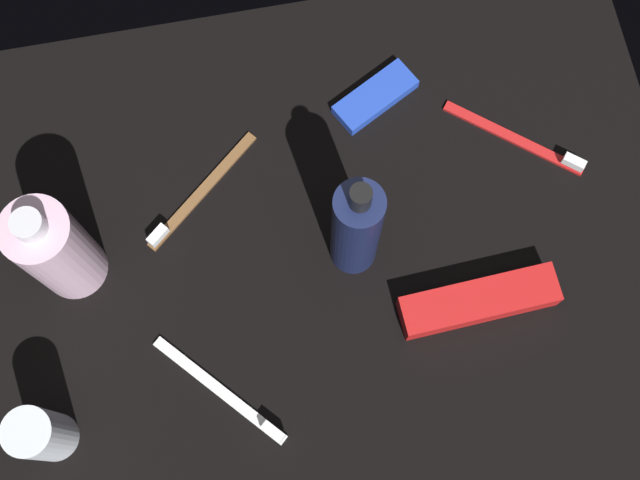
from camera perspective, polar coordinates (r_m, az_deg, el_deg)
ground_plane at (r=97.81cm, az=0.00°, el=-0.59°), size 84.00×64.00×1.20cm
lotion_bottle at (r=88.44cm, az=2.45°, el=0.76°), size 5.22×5.22×20.40cm
bodywash_bottle at (r=93.17cm, az=-17.37°, el=-0.61°), size 7.26×7.26×17.59cm
deodorant_stick at (r=93.22cm, az=-18.25°, el=-12.34°), size 5.11×5.11×9.98cm
toothbrush_brown at (r=99.49cm, az=-8.35°, el=2.90°), size 14.48×12.58×2.10cm
toothbrush_red at (r=103.76cm, az=13.47°, el=6.50°), size 14.75×12.25×2.10cm
toothbrush_white at (r=94.00cm, az=-6.27°, el=-10.39°), size 13.00×14.12×2.10cm
toothpaste_box_red at (r=95.70cm, az=10.62°, el=-4.08°), size 17.79×5.25×3.20cm
snack_bar_blue at (r=103.37cm, az=3.74°, el=9.60°), size 11.06×8.40×1.50cm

